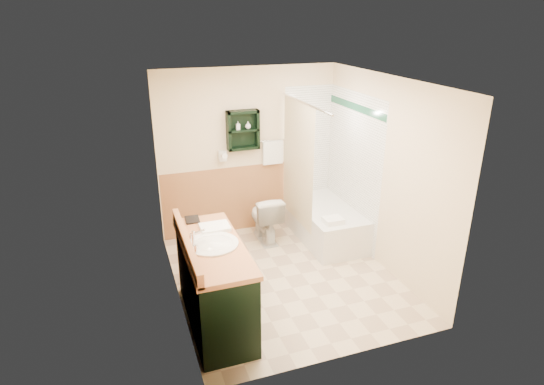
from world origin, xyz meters
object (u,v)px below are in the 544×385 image
Objects in this scene: toilet at (265,218)px; vanity at (215,284)px; soap_bottle_a at (238,128)px; vanity_book at (185,213)px; wall_shelf at (243,130)px; soap_bottle_b at (248,126)px; hair_dryer at (222,156)px; bathtub at (324,222)px.

vanity is at bearing 56.82° from toilet.
vanity is 12.47× the size of soap_bottle_a.
vanity is 7.12× the size of vanity_book.
toilet is at bearing 55.93° from vanity.
vanity is (-0.89, -1.97, -1.09)m from wall_shelf.
vanity_book reaches higher than vanity.
vanity_book is 1.76m from soap_bottle_a.
toilet is at bearing -71.91° from soap_bottle_b.
soap_bottle_b is at bearing -4.59° from hair_dryer.
soap_bottle_a is (-0.07, -0.01, 0.04)m from wall_shelf.
hair_dryer is at bearing 175.24° from wall_shelf.
hair_dryer is 0.45m from soap_bottle_a.
bathtub is at bearing 166.78° from toilet.
vanity_book is at bearing 104.64° from vanity.
soap_bottle_b reaches higher than vanity.
wall_shelf is 0.79× the size of toilet.
bathtub is at bearing -30.90° from soap_bottle_b.
wall_shelf is 4.72× the size of soap_bottle_a.
soap_bottle_b is at bearing -3.88° from wall_shelf.
toilet reaches higher than bathtub.
soap_bottle_a reaches higher than hair_dryer.
hair_dryer is 1.57m from vanity_book.
vanity_book is 1.85m from soap_bottle_b.
wall_shelf is 0.46m from hair_dryer.
wall_shelf is at bearing 150.74° from bathtub.
vanity is 0.97× the size of bathtub.
hair_dryer reaches higher than toilet.
soap_bottle_b reaches higher than toilet.
vanity_book is (-1.25, -0.97, 0.68)m from toilet.
vanity is at bearing -112.72° from soap_bottle_a.
soap_bottle_a is 0.15m from soap_bottle_b.
soap_bottle_b is (0.07, -0.01, 0.05)m from wall_shelf.
wall_shelf reaches higher than soap_bottle_a.
wall_shelf reaches higher than toilet.
bathtub is 12.88× the size of soap_bottle_a.
vanity_book is at bearing -126.52° from soap_bottle_a.
wall_shelf is 5.45× the size of soap_bottle_b.
wall_shelf is at bearing 3.99° from soap_bottle_a.
vanity_book is at bearing -119.12° from hair_dryer.
soap_bottle_a is at bearing 152.57° from bathtub.
soap_bottle_b is (-0.95, 0.57, 1.36)m from bathtub.
toilet is 1.33m from soap_bottle_a.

